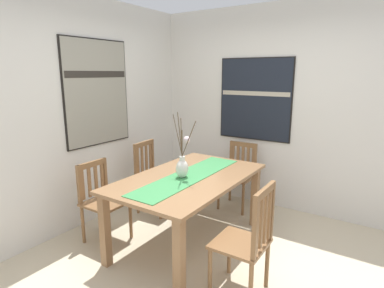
# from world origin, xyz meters

# --- Properties ---
(ground_plane) EXTENTS (6.40, 6.40, 0.03)m
(ground_plane) POSITION_xyz_m (0.00, 0.00, -0.01)
(ground_plane) COLOR beige
(wall_back) EXTENTS (6.40, 0.12, 2.70)m
(wall_back) POSITION_xyz_m (0.00, 1.86, 1.35)
(wall_back) COLOR silver
(wall_back) RESTS_ON ground_plane
(wall_side) EXTENTS (0.12, 6.40, 2.70)m
(wall_side) POSITION_xyz_m (1.86, 0.00, 1.35)
(wall_side) COLOR silver
(wall_side) RESTS_ON ground_plane
(dining_table) EXTENTS (1.72, 1.03, 0.76)m
(dining_table) POSITION_xyz_m (0.31, 0.46, 0.66)
(dining_table) COLOR #8E6642
(dining_table) RESTS_ON ground_plane
(table_runner) EXTENTS (1.59, 0.36, 0.01)m
(table_runner) POSITION_xyz_m (0.31, 0.46, 0.77)
(table_runner) COLOR #388447
(table_runner) RESTS_ON dining_table
(centerpiece_vase) EXTENTS (0.20, 0.34, 0.67)m
(centerpiece_vase) POSITION_xyz_m (0.23, 0.49, 0.90)
(centerpiece_vase) COLOR silver
(centerpiece_vase) RESTS_ON dining_table
(chair_0) EXTENTS (0.42, 0.42, 0.97)m
(chair_0) POSITION_xyz_m (-0.11, -0.39, 0.50)
(chair_0) COLOR brown
(chair_0) RESTS_ON ground_plane
(chair_1) EXTENTS (0.43, 0.43, 0.88)m
(chair_1) POSITION_xyz_m (-0.15, 1.30, 0.47)
(chair_1) COLOR brown
(chair_1) RESTS_ON ground_plane
(chair_2) EXTENTS (0.45, 0.45, 0.94)m
(chair_2) POSITION_xyz_m (0.75, 1.35, 0.49)
(chair_2) COLOR brown
(chair_2) RESTS_ON ground_plane
(chair_3) EXTENTS (0.43, 0.43, 0.89)m
(chair_3) POSITION_xyz_m (1.50, 0.45, 0.47)
(chair_3) COLOR brown
(chair_3) RESTS_ON ground_plane
(painting_on_back_wall) EXTENTS (0.95, 0.05, 1.27)m
(painting_on_back_wall) POSITION_xyz_m (0.29, 1.79, 1.59)
(painting_on_back_wall) COLOR black
(painting_on_side_wall) EXTENTS (0.05, 1.03, 1.11)m
(painting_on_side_wall) POSITION_xyz_m (1.79, 0.37, 1.47)
(painting_on_side_wall) COLOR black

